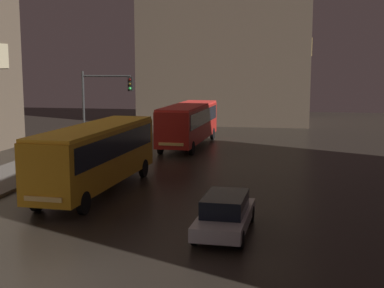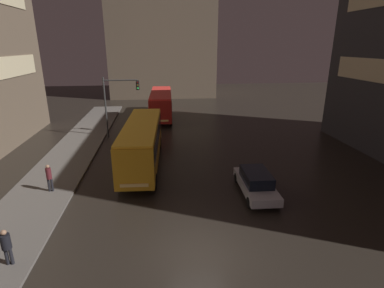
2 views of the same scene
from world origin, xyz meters
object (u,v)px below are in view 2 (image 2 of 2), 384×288
Objects in this scene: bus_near at (142,140)px; car_taxi at (256,182)px; bus_far at (161,102)px; pedestrian_mid at (49,176)px; traffic_light_main at (117,97)px; pedestrian_near at (6,244)px.

bus_near is 2.29× the size of car_taxi.
car_taxi is at bearing 106.40° from bus_far.
traffic_light_main is (2.90, 11.88, 2.86)m from pedestrian_mid.
pedestrian_mid is (-7.15, -19.72, -0.85)m from bus_far.
pedestrian_mid is at bearing -4.58° from car_taxi.
traffic_light_main reaches higher than pedestrian_mid.
pedestrian_mid is (-0.49, 6.64, 0.04)m from pedestrian_near.
pedestrian_near is at bearing -97.41° from traffic_light_main.
bus_near reaches higher than bus_far.
car_taxi is 2.92× the size of pedestrian_near.
pedestrian_near is (-6.67, -26.36, -0.90)m from bus_far.
traffic_light_main reaches higher than bus_near.
pedestrian_mid is at bearing -31.46° from pedestrian_near.
bus_far is at bearing -93.07° from bus_near.
car_taxi is at bearing -53.85° from traffic_light_main.
bus_near is 1.85× the size of traffic_light_main.
bus_far is 2.32× the size of car_taxi.
car_taxi is 2.71× the size of pedestrian_mid.
pedestrian_near is 18.89m from traffic_light_main.
pedestrian_near is 0.28× the size of traffic_light_main.
traffic_light_main is at bearing -123.60° from pedestrian_mid.
bus_far is 6.30× the size of pedestrian_mid.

